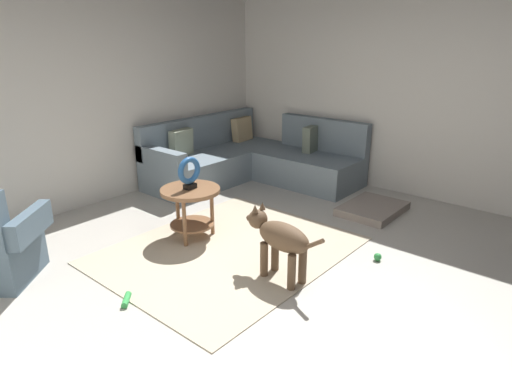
# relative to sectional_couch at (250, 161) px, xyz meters

# --- Properties ---
(ground_plane) EXTENTS (6.00, 6.00, 0.10)m
(ground_plane) POSITION_rel_sectional_couch_xyz_m (-1.99, -2.01, -0.34)
(ground_plane) COLOR #B7B2A8
(wall_back) EXTENTS (6.00, 0.12, 2.70)m
(wall_back) POSITION_rel_sectional_couch_xyz_m (-1.99, 0.93, 1.06)
(wall_back) COLOR silver
(wall_back) RESTS_ON ground_plane
(wall_right) EXTENTS (0.12, 6.00, 2.70)m
(wall_right) POSITION_rel_sectional_couch_xyz_m (0.95, -2.01, 1.06)
(wall_right) COLOR silver
(wall_right) RESTS_ON ground_plane
(area_rug) EXTENTS (2.30, 1.90, 0.01)m
(area_rug) POSITION_rel_sectional_couch_xyz_m (-1.84, -1.31, -0.29)
(area_rug) COLOR #BCAD93
(area_rug) RESTS_ON ground_plane
(sectional_couch) EXTENTS (2.20, 2.25, 0.88)m
(sectional_couch) POSITION_rel_sectional_couch_xyz_m (0.00, 0.00, 0.00)
(sectional_couch) COLOR slate
(sectional_couch) RESTS_ON ground_plane
(side_table) EXTENTS (0.60, 0.60, 0.54)m
(side_table) POSITION_rel_sectional_couch_xyz_m (-1.87, -0.82, 0.12)
(side_table) COLOR brown
(side_table) RESTS_ON ground_plane
(torus_sculpture) EXTENTS (0.28, 0.08, 0.33)m
(torus_sculpture) POSITION_rel_sectional_couch_xyz_m (-1.87, -0.82, 0.42)
(torus_sculpture) COLOR black
(torus_sculpture) RESTS_ON side_table
(dog_bed_mat) EXTENTS (0.80, 0.60, 0.09)m
(dog_bed_mat) POSITION_rel_sectional_couch_xyz_m (-0.01, -1.93, -0.25)
(dog_bed_mat) COLOR gray
(dog_bed_mat) RESTS_ON ground_plane
(dog) EXTENTS (0.26, 0.85, 0.63)m
(dog) POSITION_rel_sectional_couch_xyz_m (-1.93, -2.01, 0.09)
(dog) COLOR brown
(dog) RESTS_ON ground_plane
(dog_toy_ball) EXTENTS (0.07, 0.07, 0.07)m
(dog_toy_ball) POSITION_rel_sectional_couch_xyz_m (-1.09, -2.52, -0.26)
(dog_toy_ball) COLOR green
(dog_toy_ball) RESTS_ON ground_plane
(dog_toy_rope) EXTENTS (0.16, 0.16, 0.05)m
(dog_toy_rope) POSITION_rel_sectional_couch_xyz_m (-3.01, -1.32, -0.27)
(dog_toy_rope) COLOR green
(dog_toy_rope) RESTS_ON ground_plane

